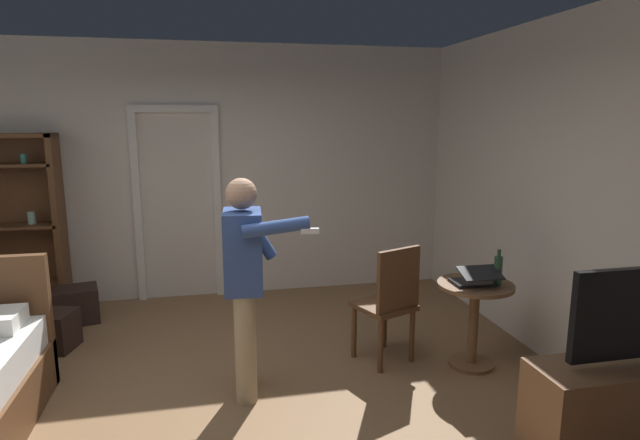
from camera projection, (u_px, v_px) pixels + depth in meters
ground_plane at (208, 421)px, 3.50m from camera, size 6.10×6.10×0.00m
wall_back at (202, 173)px, 5.82m from camera, size 5.79×0.12×2.79m
wall_right at (597, 201)px, 3.82m from camera, size 0.12×5.51×2.79m
doorway_frame at (177, 190)px, 5.72m from camera, size 0.93×0.08×2.13m
bookshelf at (11, 218)px, 5.29m from camera, size 0.97×0.32×1.85m
tv_flatscreen at (630, 399)px, 3.12m from camera, size 1.23×0.40×1.17m
side_table at (474, 311)px, 4.21m from camera, size 0.60×0.60×0.70m
laptop at (475, 279)px, 4.11m from camera, size 0.33×0.33×0.16m
bottle_on_table at (498, 270)px, 4.09m from camera, size 0.06×0.06×0.29m
wooden_chair at (390, 300)px, 4.24m from camera, size 0.55×0.55×0.99m
person_blue_shirt at (245, 275)px, 3.68m from camera, size 0.63×0.56×1.59m
suitcase_dark at (40, 330)px, 4.58m from camera, size 0.65×0.47×0.34m
suitcase_small at (65, 306)px, 5.14m from camera, size 0.67×0.47×0.35m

